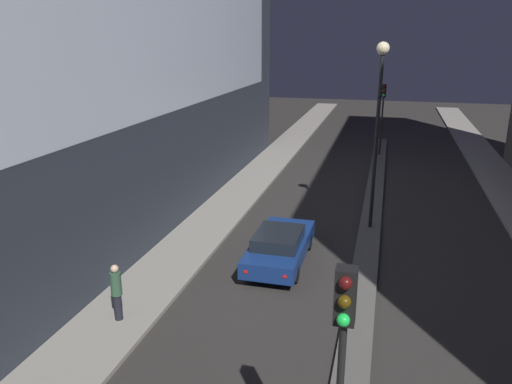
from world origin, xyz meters
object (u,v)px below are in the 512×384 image
at_px(traffic_light_mid, 383,104).
at_px(car_left_lane, 280,246).
at_px(street_lamp, 379,104).
at_px(traffic_light_near, 342,349).
at_px(pedestrian_on_left_sidewalk, 117,290).

height_order(traffic_light_mid, car_left_lane, traffic_light_mid).
bearing_deg(street_lamp, traffic_light_mid, 90.00).
height_order(traffic_light_near, pedestrian_on_left_sidewalk, traffic_light_near).
bearing_deg(traffic_light_mid, street_lamp, -90.00).
height_order(traffic_light_near, street_lamp, street_lamp).
distance_m(street_lamp, car_left_lane, 7.32).
bearing_deg(car_left_lane, pedestrian_on_left_sidewalk, -125.41).
distance_m(traffic_light_mid, car_left_lane, 19.70).
bearing_deg(pedestrian_on_left_sidewalk, street_lamp, 54.32).
bearing_deg(pedestrian_on_left_sidewalk, car_left_lane, 54.59).
relative_size(street_lamp, pedestrian_on_left_sidewalk, 4.44).
bearing_deg(traffic_light_mid, traffic_light_near, -90.00).
height_order(car_left_lane, pedestrian_on_left_sidewalk, pedestrian_on_left_sidewalk).
bearing_deg(pedestrian_on_left_sidewalk, traffic_light_near, -36.25).
distance_m(traffic_light_near, pedestrian_on_left_sidewalk, 9.10).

